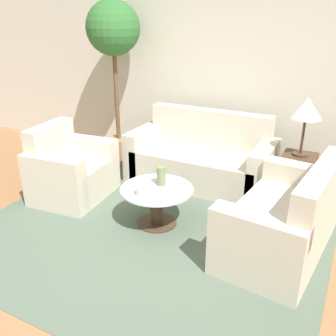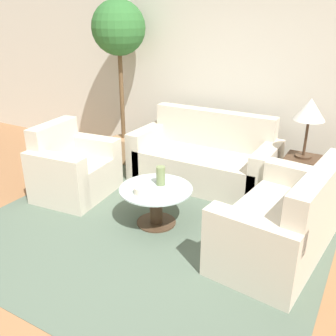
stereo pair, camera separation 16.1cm
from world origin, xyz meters
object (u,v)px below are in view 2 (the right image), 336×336
sofa_main (205,161)px  potted_plant (119,44)px  coffee_table (156,201)px  table_lamp (310,111)px  loveseat (286,226)px  bowl (141,190)px  vase (161,176)px  armchair (72,171)px

sofa_main → potted_plant: bearing=176.5°
coffee_table → table_lamp: bearing=45.2°
loveseat → bowl: size_ratio=10.28×
sofa_main → table_lamp: table_lamp is taller
table_lamp → vase: size_ratio=3.29×
table_lamp → vase: table_lamp is taller
loveseat → potted_plant: bearing=-107.8°
coffee_table → table_lamp: size_ratio=1.14×
loveseat → coffee_table: 1.32m
bowl → loveseat: bearing=12.6°
potted_plant → bowl: size_ratio=15.22×
vase → potted_plant: bearing=138.4°
bowl → sofa_main: bearing=87.8°
coffee_table → table_lamp: (1.20, 1.21, 0.84)m
armchair → sofa_main: bearing=-54.0°
sofa_main → coffee_table: bearing=-89.6°
potted_plant → vase: size_ratio=11.16×
loveseat → potted_plant: size_ratio=0.68×
armchair → table_lamp: 2.82m
armchair → coffee_table: size_ratio=1.31×
coffee_table → bowl: (-0.06, -0.17, 0.18)m
bowl → vase: bearing=77.0°
vase → loveseat: bearing=1.4°
armchair → vase: size_ratio=4.91×
table_lamp → potted_plant: size_ratio=0.29×
potted_plant → bowl: 2.34m
loveseat → coffee_table: (-1.31, -0.13, -0.03)m
coffee_table → armchair: bearing=175.4°
armchair → coffee_table: (1.27, -0.10, -0.03)m
sofa_main → potted_plant: potted_plant is taller
sofa_main → table_lamp: (1.21, -0.03, 0.82)m
armchair → bowl: size_ratio=6.70×
potted_plant → loveseat: bearing=-23.8°
armchair → potted_plant: (-0.11, 1.22, 1.39)m
armchair → table_lamp: size_ratio=1.49×
armchair → loveseat: 2.58m
coffee_table → bowl: bowl is taller
coffee_table → potted_plant: 2.38m
potted_plant → table_lamp: bearing=-2.4°
sofa_main → vase: sofa_main is taller
armchair → bowl: 1.24m
potted_plant → bowl: potted_plant is taller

